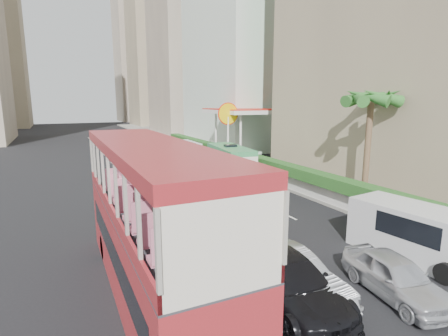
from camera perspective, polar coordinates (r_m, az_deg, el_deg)
ground_plane at (r=14.99m, az=12.24°, el=-14.29°), size 200.00×200.00×0.00m
double_decker_bus at (r=11.54m, az=-11.78°, el=-8.50°), size 2.50×11.00×5.06m
car_silver_lane_a at (r=12.48m, az=10.37°, el=-19.72°), size 2.10×4.75×1.51m
car_silver_lane_b at (r=13.50m, az=25.90°, el=-18.18°), size 2.23×4.25×1.38m
car_black at (r=12.08m, az=10.24°, el=-20.84°), size 2.55×5.47×1.54m
van_asset at (r=26.98m, az=-3.56°, el=-2.67°), size 3.22×5.64×1.48m
minibus_near at (r=22.87m, az=0.43°, el=-1.71°), size 2.32×6.09×2.66m
minibus_far at (r=27.98m, az=1.04°, el=0.72°), size 2.82×6.41×2.75m
panel_van_near at (r=16.26m, az=29.38°, el=-9.40°), size 2.78×5.57×2.14m
panel_van_far at (r=38.63m, az=-6.17°, el=2.87°), size 1.97×4.84×1.93m
sidewalk at (r=40.17m, az=0.57°, el=1.97°), size 6.00×120.00×0.18m
kerb_wall at (r=29.22m, az=5.15°, el=-0.28°), size 0.30×44.00×1.00m
hedge at (r=29.07m, az=5.18°, el=1.37°), size 1.10×44.00×0.70m
palm_tree at (r=22.09m, az=22.34°, el=2.43°), size 0.36×0.36×6.40m
shell_station at (r=38.53m, az=3.24°, el=5.56°), size 6.50×8.00×5.50m
tower_mid at (r=75.89m, az=-4.79°, el=25.11°), size 16.00×16.00×50.00m
tower_far_a at (r=97.33m, az=-10.72°, el=19.99°), size 14.00×14.00×44.00m
tower_far_b at (r=118.21m, az=-13.58°, el=17.25°), size 14.00×14.00×40.00m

